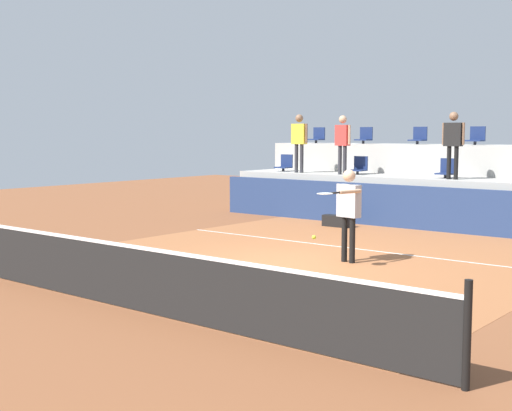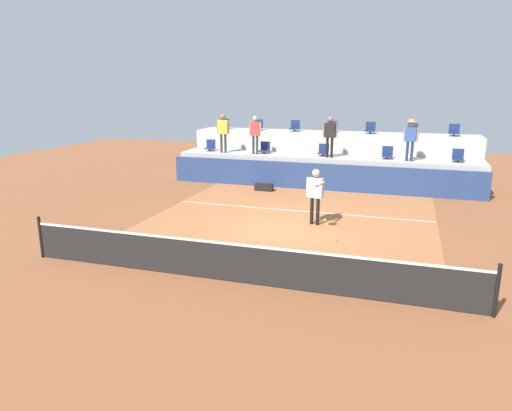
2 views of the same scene
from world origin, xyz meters
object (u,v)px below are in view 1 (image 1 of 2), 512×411
at_px(stadium_chair_lower_far_left, 285,164).
at_px(stadium_chair_upper_center, 476,137).
at_px(stadium_chair_upper_mid_left, 419,137).
at_px(stadium_chair_upper_left, 365,137).
at_px(stadium_chair_upper_far_left, 318,137).
at_px(spectator_leaning_on_rail, 453,139).
at_px(tennis_ball, 314,237).
at_px(spectator_in_grey, 343,139).
at_px(spectator_in_white, 299,137).
at_px(tennis_player, 348,206).
at_px(equipment_bag, 337,221).
at_px(stadium_chair_lower_left, 359,167).
at_px(stadium_chair_lower_center, 447,170).

distance_m(stadium_chair_lower_far_left, stadium_chair_upper_center, 5.73).
bearing_deg(stadium_chair_upper_mid_left, stadium_chair_upper_left, 180.00).
bearing_deg(stadium_chair_upper_far_left, spectator_leaning_on_rail, -21.12).
bearing_deg(tennis_ball, spectator_in_grey, 119.48).
relative_size(stadium_chair_lower_far_left, stadium_chair_upper_far_left, 1.00).
bearing_deg(spectator_in_white, tennis_player, -47.73).
xyz_separation_m(stadium_chair_lower_far_left, stadium_chair_upper_center, (5.38, 1.80, 0.85)).
distance_m(stadium_chair_upper_far_left, equipment_bag, 5.53).
distance_m(spectator_in_white, equipment_bag, 3.69).
distance_m(stadium_chair_lower_left, spectator_in_grey, 0.94).
bearing_deg(equipment_bag, tennis_ball, -60.27).
relative_size(stadium_chair_lower_far_left, stadium_chair_upper_center, 1.00).
xyz_separation_m(stadium_chair_upper_mid_left, stadium_chair_upper_center, (1.76, 0.00, 0.00)).
bearing_deg(stadium_chair_lower_far_left, stadium_chair_upper_left, 45.43).
bearing_deg(spectator_in_white, stadium_chair_upper_left, 66.31).
distance_m(stadium_chair_upper_far_left, spectator_in_white, 2.33).
distance_m(stadium_chair_lower_center, spectator_leaning_on_rail, 0.97).
distance_m(stadium_chair_lower_far_left, stadium_chair_lower_center, 5.33).
relative_size(stadium_chair_lower_left, stadium_chair_lower_center, 1.00).
bearing_deg(stadium_chair_upper_mid_left, stadium_chair_upper_center, 0.00).
height_order(stadium_chair_lower_far_left, stadium_chair_lower_center, same).
xyz_separation_m(stadium_chair_upper_left, spectator_in_white, (-0.96, -2.18, -0.01)).
xyz_separation_m(stadium_chair_lower_far_left, spectator_in_white, (0.81, -0.38, 0.84)).
height_order(stadium_chair_lower_center, equipment_bag, stadium_chair_lower_center).
height_order(stadium_chair_lower_far_left, spectator_in_grey, spectator_in_grey).
xyz_separation_m(stadium_chair_upper_center, spectator_in_grey, (-3.04, -2.18, -0.05)).
distance_m(stadium_chair_lower_left, stadium_chair_upper_left, 2.18).
relative_size(stadium_chair_lower_left, spectator_in_white, 0.30).
bearing_deg(tennis_player, stadium_chair_lower_center, 97.78).
bearing_deg(stadium_chair_lower_left, stadium_chair_upper_mid_left, 62.15).
distance_m(spectator_in_grey, equipment_bag, 2.87).
bearing_deg(spectator_in_white, spectator_in_grey, 0.00).
xyz_separation_m(stadium_chair_upper_left, spectator_leaning_on_rail, (3.87, -2.18, -0.02)).
height_order(stadium_chair_upper_far_left, spectator_in_white, spectator_in_white).
relative_size(tennis_player, spectator_in_white, 1.01).
xyz_separation_m(stadium_chair_upper_mid_left, spectator_in_white, (-2.80, -2.18, -0.01)).
distance_m(stadium_chair_upper_center, equipment_bag, 4.93).
bearing_deg(stadium_chair_lower_left, equipment_bag, -73.88).
bearing_deg(spectator_leaning_on_rail, stadium_chair_upper_center, 97.02).
xyz_separation_m(stadium_chair_lower_far_left, stadium_chair_upper_far_left, (-0.01, 1.80, 0.85)).
height_order(tennis_ball, equipment_bag, tennis_ball).
distance_m(stadium_chair_upper_far_left, stadium_chair_upper_mid_left, 3.62).
bearing_deg(stadium_chair_upper_center, spectator_leaning_on_rail, -82.98).
height_order(stadium_chair_upper_far_left, equipment_bag, stadium_chair_upper_far_left).
xyz_separation_m(stadium_chair_lower_far_left, stadium_chair_lower_left, (2.66, 0.00, 0.00)).
relative_size(spectator_in_white, spectator_leaning_on_rail, 1.01).
height_order(stadium_chair_upper_far_left, stadium_chair_upper_mid_left, same).
height_order(stadium_chair_upper_mid_left, spectator_in_grey, spectator_in_grey).
bearing_deg(tennis_player, equipment_bag, 124.82).
relative_size(stadium_chair_lower_left, tennis_player, 0.30).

